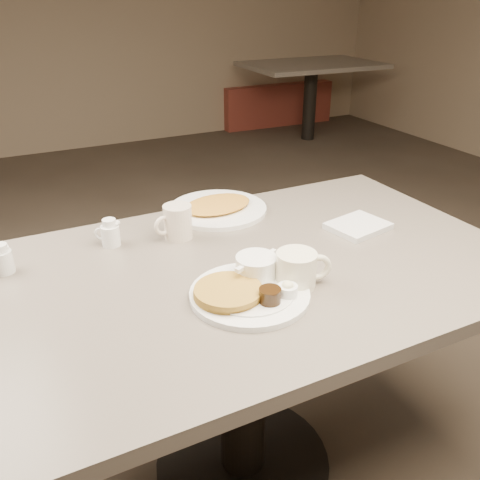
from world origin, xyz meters
name	(u,v)px	position (x,y,z in m)	size (l,w,h in m)	color
diner_table	(243,320)	(0.00, 0.00, 0.58)	(1.50, 0.90, 0.75)	slate
main_plate	(248,287)	(-0.05, -0.13, 0.77)	(0.38, 0.37, 0.07)	white
coffee_mug_near	(298,269)	(0.08, -0.14, 0.80)	(0.15, 0.12, 0.09)	white
napkin	(358,226)	(0.42, 0.05, 0.76)	(0.19, 0.17, 0.02)	silver
coffee_mug_far	(177,222)	(-0.09, 0.24, 0.80)	(0.12, 0.09, 0.10)	#F3E3CD
creamer_left	(2,260)	(-0.56, 0.25, 0.79)	(0.07, 0.06, 0.08)	white
creamer_right	(110,234)	(-0.28, 0.28, 0.79)	(0.07, 0.05, 0.08)	white
hash_plate	(217,208)	(0.09, 0.37, 0.76)	(0.38, 0.38, 0.04)	white
booth_back_right	(273,86)	(2.45, 4.07, 0.41)	(1.34, 1.55, 1.12)	brown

